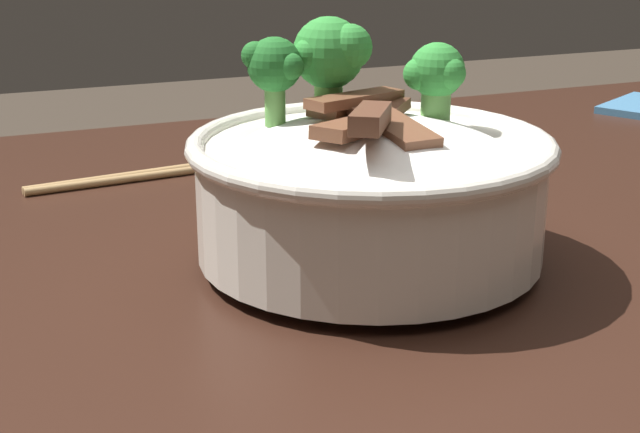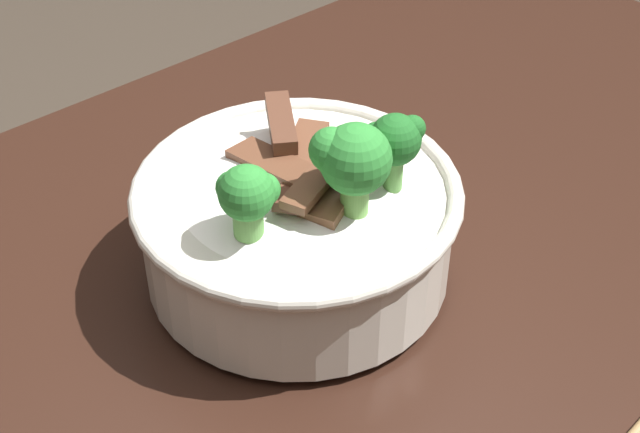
% 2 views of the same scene
% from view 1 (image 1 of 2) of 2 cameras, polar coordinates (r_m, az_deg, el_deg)
% --- Properties ---
extents(rice_bowl, '(0.23, 0.23, 0.16)m').
position_cam_1_polar(rice_bowl, '(0.60, 3.03, 2.37)').
color(rice_bowl, silver).
rests_on(rice_bowl, dining_table).
extents(chopsticks_pair, '(0.21, 0.04, 0.01)m').
position_cam_1_polar(chopsticks_pair, '(0.82, -10.55, 2.54)').
color(chopsticks_pair, '#9E7A4C').
rests_on(chopsticks_pair, dining_table).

